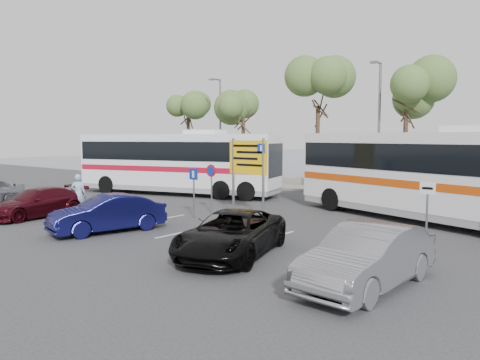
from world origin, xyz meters
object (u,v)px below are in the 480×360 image
Objects in this scene: street_lamp_left at (220,125)px; car_silver_b at (368,257)px; direction_sign at (248,163)px; car_maroon at (38,203)px; car_red at (105,206)px; pedestrian_near at (78,194)px; coach_bus_left at (178,165)px; coach_bus_right at (431,178)px; street_lamp_right at (379,122)px; car_blue at (108,214)px; suv_black at (232,234)px.

car_silver_b is (20.00, -17.02, -3.84)m from street_lamp_left.
direction_sign is 0.79× the size of car_maroon.
car_red is 2.56m from pedestrian_near.
car_maroon is 3.36m from car_red.
coach_bus_left is at bearing 92.05° from car_maroon.
car_red is at bearing 176.21° from car_silver_b.
direction_sign is at bearing -43.17° from street_lamp_left.
car_red is (-11.36, -8.48, -1.30)m from coach_bus_right.
street_lamp_right is 2.23× the size of car_red.
car_red is at bearing 161.53° from car_blue.
car_red is 0.78× the size of car_silver_b.
suv_black reaches higher than car_maroon.
coach_bus_right reaches higher than car_blue.
street_lamp_left is 1.00× the size of street_lamp_right.
suv_black is (12.77, -9.75, -1.21)m from coach_bus_left.
street_lamp_right is 10.73m from direction_sign.
coach_bus_right is at bearing 61.92° from car_blue.
street_lamp_right is 0.60× the size of coach_bus_left.
street_lamp_left is 1.75× the size of car_maroon.
coach_bus_left is (-10.32, -7.02, -2.70)m from street_lamp_right.
pedestrian_near reaches higher than car_silver_b.
pedestrian_near reaches higher than car_maroon.
direction_sign is 11.34m from car_silver_b.
street_lamp_right reaches higher than pedestrian_near.
coach_bus_left reaches higher than car_maroon.
street_lamp_left is at bearing 97.76° from car_maroon.
street_lamp_right is 2.23× the size of direction_sign.
coach_bus_right is at bearing 102.14° from car_silver_b.
coach_bus_right reaches higher than pedestrian_near.
direction_sign is 6.80m from car_red.
direction_sign is (-2.00, -10.32, -2.17)m from street_lamp_right.
car_maroon is (-7.00, -6.70, -1.77)m from direction_sign.
car_blue is 0.95× the size of car_maroon.
car_maroon is 1.88m from pedestrian_near.
car_red is at bearing 21.34° from car_maroon.
pedestrian_near is (-13.89, -8.21, -0.96)m from coach_bus_right.
street_lamp_right is 17.10m from car_red.
coach_bus_right reaches higher than coach_bus_left.
direction_sign is 0.73× the size of suv_black.
coach_bus_right is 17.55m from car_maroon.
street_lamp_right is 19.65m from car_maroon.
direction_sign is at bearing 53.86° from car_red.
coach_bus_right is 2.93× the size of car_maroon.
car_maroon reaches higher than car_red.
coach_bus_right is 14.24m from car_red.
coach_bus_left reaches higher than car_blue.
car_maroon is 1.28× the size of car_red.
street_lamp_left is at bearing 132.71° from car_blue.
coach_bus_right is at bearing -0.00° from coach_bus_left.
street_lamp_right is at bearing -161.20° from pedestrian_near.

